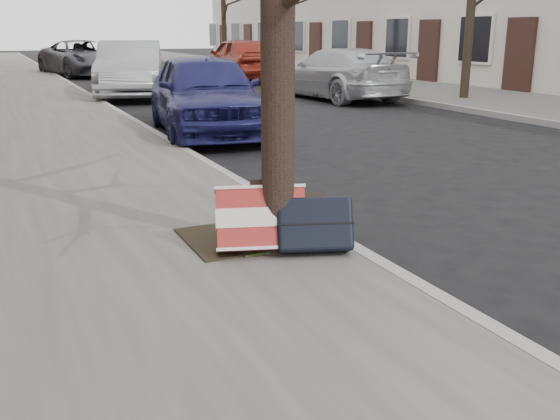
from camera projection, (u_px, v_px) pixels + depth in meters
name	position (u px, v px, depth m)	size (l,w,h in m)	color
ground	(534.00, 263.00, 4.86)	(120.00, 120.00, 0.00)	black
far_sidewalk	(361.00, 82.00, 21.08)	(4.00, 70.00, 0.12)	slate
dirt_patch	(239.00, 237.00, 5.07)	(0.85, 0.85, 0.01)	black
suitcase_red	(261.00, 219.00, 4.70)	(0.66, 0.18, 0.48)	maroon
suitcase_navy	(314.00, 224.00, 4.69)	(0.57, 0.18, 0.41)	black
car_near_front	(206.00, 94.00, 10.72)	(1.66, 4.13, 1.41)	#1A1A50
car_near_mid	(131.00, 69.00, 16.77)	(1.58, 4.54, 1.50)	#A4A7AC
car_near_back	(83.00, 58.00, 24.66)	(2.31, 5.01, 1.39)	#3B3C41
car_far_front	(337.00, 74.00, 16.31)	(1.85, 4.54, 1.32)	#B0B3B8
car_far_back	(240.00, 59.00, 22.14)	(1.83, 4.54, 1.55)	maroon
tree_far_b	(289.00, 14.00, 24.03)	(0.20, 0.20, 4.50)	black
tree_far_c	(224.00, 16.00, 30.46)	(0.24, 0.24, 4.63)	black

